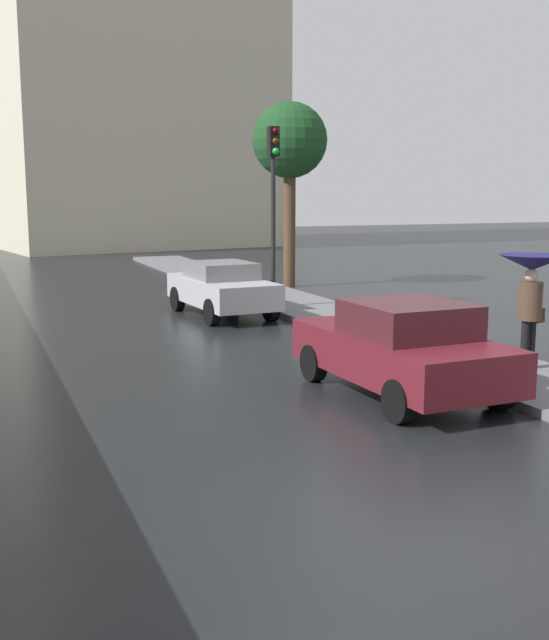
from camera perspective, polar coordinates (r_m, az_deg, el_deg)
name	(u,v)px	position (r m, az deg, el deg)	size (l,w,h in m)	color
ground	(370,537)	(7.36, 7.06, -15.66)	(120.00, 120.00, 0.00)	black
car_maroon_mid_road	(402,348)	(12.04, 9.41, -2.05)	(2.01, 4.02, 1.47)	maroon
car_silver_far_ahead	(222,288)	(19.63, -3.91, 2.39)	(1.96, 3.98, 1.37)	#B2B5BA
pedestrian_with_umbrella_near	(532,277)	(13.62, 18.50, 3.02)	(1.13, 1.13, 1.94)	black
traffic_light	(273,184)	(20.08, -0.08, 10.04)	(0.26, 0.39, 4.63)	black
street_tree_near	(290,144)	(25.58, 1.13, 12.92)	(2.45, 2.45, 6.01)	#4C3823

